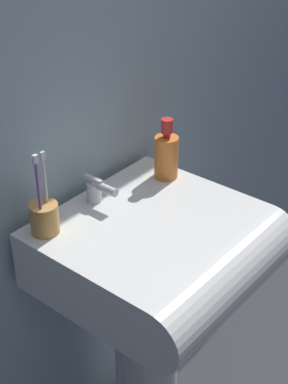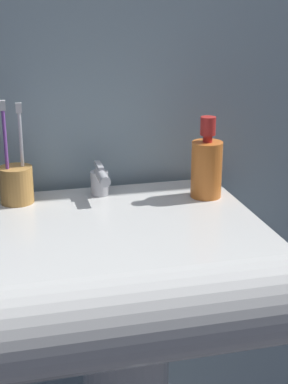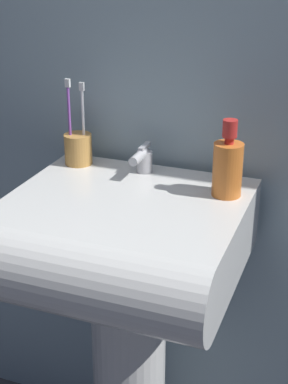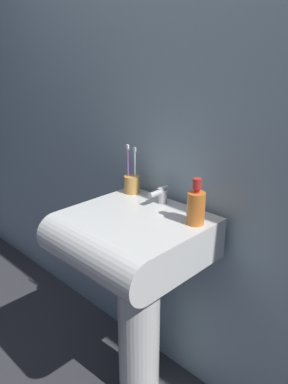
{
  "view_description": "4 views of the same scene",
  "coord_description": "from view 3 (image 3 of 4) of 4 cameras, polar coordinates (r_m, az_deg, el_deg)",
  "views": [
    {
      "loc": [
        -0.93,
        -0.76,
        1.68
      ],
      "look_at": [
        -0.01,
        0.0,
        0.96
      ],
      "focal_mm": 55.0,
      "sensor_mm": 36.0,
      "label": 1
    },
    {
      "loc": [
        -0.22,
        -1.03,
        1.3
      ],
      "look_at": [
        0.03,
        -0.03,
        0.94
      ],
      "focal_mm": 55.0,
      "sensor_mm": 36.0,
      "label": 2
    },
    {
      "loc": [
        0.45,
        -1.08,
        1.4
      ],
      "look_at": [
        0.04,
        0.01,
        0.89
      ],
      "focal_mm": 55.0,
      "sensor_mm": 36.0,
      "label": 3
    },
    {
      "loc": [
        0.93,
        -0.91,
        1.46
      ],
      "look_at": [
        0.03,
        0.01,
        0.97
      ],
      "focal_mm": 35.0,
      "sensor_mm": 36.0,
      "label": 4
    }
  ],
  "objects": [
    {
      "name": "wall_back",
      "position": [
        1.43,
        2.23,
        15.58
      ],
      "size": [
        5.0,
        0.05,
        2.4
      ],
      "primitive_type": "cube",
      "color": "#9EB7C1",
      "rests_on": "ground"
    },
    {
      "name": "sink_basin",
      "position": [
        1.28,
        -2.62,
        -4.91
      ],
      "size": [
        0.51,
        0.5,
        0.16
      ],
      "color": "white",
      "rests_on": "sink_pedestal"
    },
    {
      "name": "toothbrush_cup",
      "position": [
        1.48,
        -6.41,
        4.33
      ],
      "size": [
        0.07,
        0.07,
        0.22
      ],
      "color": "#D19347",
      "rests_on": "sink_basin"
    },
    {
      "name": "soap_bottle",
      "position": [
        1.29,
        8.11,
        2.45
      ],
      "size": [
        0.07,
        0.07,
        0.17
      ],
      "color": "orange",
      "rests_on": "sink_basin"
    },
    {
      "name": "faucet",
      "position": [
        1.41,
        -0.13,
        3.19
      ],
      "size": [
        0.04,
        0.1,
        0.07
      ],
      "color": "silver",
      "rests_on": "sink_basin"
    },
    {
      "name": "sink_pedestal",
      "position": [
        1.57,
        -1.44,
        -18.01
      ],
      "size": [
        0.18,
        0.18,
        0.71
      ],
      "primitive_type": "cylinder",
      "color": "white",
      "rests_on": "ground"
    }
  ]
}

